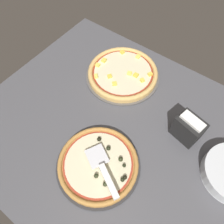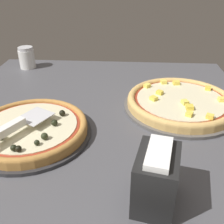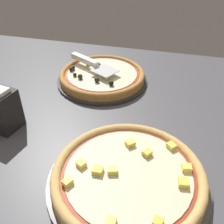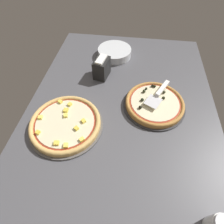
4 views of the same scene
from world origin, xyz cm
name	(u,v)px [view 1 (image 1 of 4)]	position (x,y,z in cm)	size (l,w,h in cm)	color
ground_plane	(129,139)	(0.00, 0.00, -1.80)	(136.15, 102.79, 3.60)	#4C4C51
pizza_pan_front	(98,165)	(-2.69, -17.65, 0.50)	(33.53, 33.53, 1.00)	#2D2D30
pizza_front	(98,164)	(-2.65, -17.63, 2.61)	(31.52, 31.52, 4.31)	#B77F3D
pizza_pan_back	(123,76)	(-21.81, 26.44, 0.50)	(37.24, 37.24, 1.00)	#565451
pizza_back	(123,73)	(-21.82, 26.44, 2.60)	(35.01, 35.01, 3.64)	#DBAD60
serving_spatula	(106,176)	(3.38, -20.28, 6.13)	(21.15, 14.23, 2.00)	silver
napkin_holder	(188,128)	(18.58, 14.95, 6.19)	(12.60, 9.97, 12.98)	black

